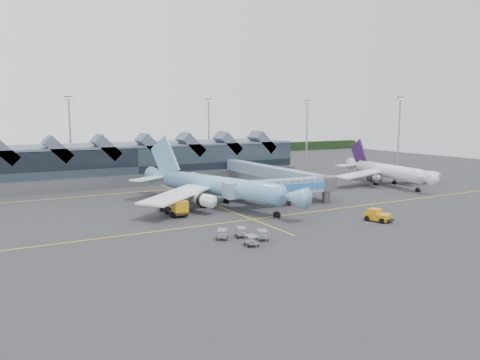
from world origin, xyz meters
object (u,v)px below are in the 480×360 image
main_airliner (215,185)px  regional_jet (385,171)px  jet_bridge (289,187)px  pushback_tug (378,216)px  fuel_truck (173,203)px

main_airliner → regional_jet: size_ratio=1.26×
main_airliner → jet_bridge: size_ratio=1.69×
regional_jet → pushback_tug: (-30.99, -28.18, -2.60)m
fuel_truck → pushback_tug: size_ratio=1.97×
main_airliner → jet_bridge: (12.44, -6.69, -0.32)m
main_airliner → fuel_truck: 10.13m
fuel_truck → jet_bridge: bearing=-9.4°
jet_bridge → pushback_tug: (4.93, -17.78, -2.69)m
main_airliner → pushback_tug: 30.16m
jet_bridge → fuel_truck: bearing=174.1°
fuel_truck → pushback_tug: 34.54m
main_airliner → fuel_truck: main_airliner is taller
main_airliner → pushback_tug: main_airliner is taller
pushback_tug → jet_bridge: bearing=87.1°
fuel_truck → pushback_tug: fuel_truck is taller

